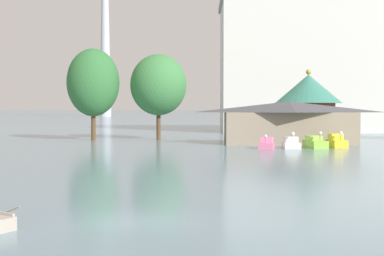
# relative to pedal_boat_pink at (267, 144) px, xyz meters

# --- Properties ---
(ground_plane) EXTENTS (2000.00, 2000.00, 0.00)m
(ground_plane) POSITION_rel_pedal_boat_pink_xyz_m (-9.16, -37.15, -0.47)
(ground_plane) COLOR slate
(pedal_boat_pink) EXTENTS (1.92, 2.61, 1.48)m
(pedal_boat_pink) POSITION_rel_pedal_boat_pink_xyz_m (0.00, 0.00, 0.00)
(pedal_boat_pink) COLOR pink
(pedal_boat_pink) RESTS_ON ground
(pedal_boat_white) EXTENTS (1.69, 2.26, 1.73)m
(pedal_boat_white) POSITION_rel_pedal_boat_pink_xyz_m (2.60, 0.64, 0.01)
(pedal_boat_white) COLOR white
(pedal_boat_white) RESTS_ON ground
(pedal_boat_lime) EXTENTS (2.23, 3.27, 1.78)m
(pedal_boat_lime) POSITION_rel_pedal_boat_pink_xyz_m (5.16, 1.04, 0.05)
(pedal_boat_lime) COLOR #8CCC3F
(pedal_boat_lime) RESTS_ON ground
(pedal_boat_yellow) EXTENTS (1.89, 2.77, 1.75)m
(pedal_boat_yellow) POSITION_rel_pedal_boat_pink_xyz_m (7.60, 1.96, 0.11)
(pedal_boat_yellow) COLOR yellow
(pedal_boat_yellow) RESTS_ON ground
(boathouse) EXTENTS (15.97, 6.91, 4.91)m
(boathouse) POSITION_rel_pedal_boat_pink_xyz_m (3.50, 7.77, 2.09)
(boathouse) COLOR gray
(boathouse) RESTS_ON ground
(green_roof_pavilion) EXTENTS (8.91, 8.91, 9.31)m
(green_roof_pavilion) POSITION_rel_pedal_boat_pink_xyz_m (7.68, 18.13, 4.34)
(green_roof_pavilion) COLOR brown
(green_roof_pavilion) RESTS_ON ground
(shoreline_tree_tall_left) EXTENTS (6.71, 6.71, 11.75)m
(shoreline_tree_tall_left) POSITION_rel_pedal_boat_pink_xyz_m (-20.52, 14.52, 6.93)
(shoreline_tree_tall_left) COLOR brown
(shoreline_tree_tall_left) RESTS_ON ground
(shoreline_tree_mid) EXTENTS (7.34, 7.34, 11.16)m
(shoreline_tree_mid) POSITION_rel_pedal_boat_pink_xyz_m (-12.26, 16.05, 6.69)
(shoreline_tree_mid) COLOR brown
(shoreline_tree_mid) RESTS_ON ground
(background_building_block) EXTENTS (39.09, 15.14, 22.84)m
(background_building_block) POSITION_rel_pedal_boat_pink_xyz_m (16.15, 41.69, 10.97)
(background_building_block) COLOR silver
(background_building_block) RESTS_ON ground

